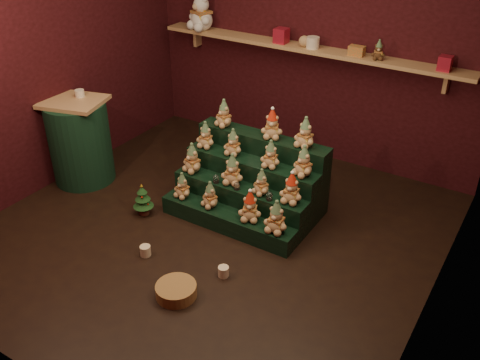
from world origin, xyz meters
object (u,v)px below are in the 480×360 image
Objects in this scene: mug_left at (145,251)px; wicker_basket at (176,291)px; snow_globe_a at (216,179)px; snow_globe_c at (269,196)px; brown_bear at (379,50)px; mug_right at (223,272)px; snow_globe_b at (237,186)px; mini_christmas_tree at (143,199)px; side_table at (80,141)px; white_bear at (201,8)px; riser_tier_front at (227,221)px.

wicker_basket is (0.55, -0.27, 0.00)m from mug_left.
snow_globe_c is (0.59, -0.00, -0.00)m from snow_globe_a.
snow_globe_c is 0.42× the size of brown_bear.
snow_globe_c is 0.88× the size of mug_right.
snow_globe_b reaches higher than mini_christmas_tree.
snow_globe_b is (0.24, -0.00, -0.00)m from snow_globe_a.
side_table is at bearing 154.54° from mug_left.
white_bear is (-1.47, 1.55, 1.17)m from snow_globe_b.
brown_bear is at bearing 58.76° from snow_globe_a.
side_table is at bearing -174.18° from snow_globe_b.
brown_bear is at bearing 67.42° from riser_tier_front.
snow_globe_c is at bearing 17.82° from mini_christmas_tree.
mini_christmas_tree reaches higher than riser_tier_front.
side_table is at bearing -175.10° from snow_globe_c.
riser_tier_front is at bearing 120.45° from mug_right.
mug_left is at bearing -135.92° from brown_bear.
snow_globe_b is 0.80× the size of mug_left.
side_table is at bearing -179.06° from riser_tier_front.
wicker_basket is (0.15, -1.16, -0.35)m from snow_globe_b.
snow_globe_a reaches higher than wicker_basket.
snow_globe_a is at bearing 180.00° from snow_globe_c.
mug_right is (0.34, -0.75, -0.35)m from snow_globe_b.
riser_tier_front is 1.01m from wicker_basket.
mini_christmas_tree is 2.78m from brown_bear.
mug_left is at bearing -114.48° from snow_globe_b.
snow_globe_a is 0.25× the size of wicker_basket.
mug_left is 0.50× the size of brown_bear.
snow_globe_a reaches higher than mini_christmas_tree.
wicker_basket is (-0.19, -0.40, 0.01)m from mug_right.
snow_globe_c is at bearing 89.18° from mug_right.
snow_globe_c is 0.83m from mug_right.
snow_globe_b reaches higher than riser_tier_front.
riser_tier_front reaches higher than wicker_basket.
side_table is 3.25m from brown_bear.
snow_globe_a is 0.59m from snow_globe_c.
mini_christmas_tree is at bearing -164.94° from riser_tier_front.
riser_tier_front is 1.90m from side_table.
riser_tier_front is at bearing 99.08° from wicker_basket.
snow_globe_c is 0.09× the size of side_table.
mini_christmas_tree is 3.60× the size of mug_left.
mini_christmas_tree is 3.74× the size of mug_right.
white_bear reaches higher than side_table.
mug_right is 2.71m from brown_bear.
white_bear is (-1.46, 1.71, 1.48)m from riser_tier_front.
snow_globe_a is 1.03× the size of snow_globe_c.
side_table reaches higher than snow_globe_a.
side_table is 2.68× the size of mini_christmas_tree.
snow_globe_a is 0.87× the size of mug_left.
mug_right is 0.28× the size of wicker_basket.
mug_left is 0.62m from wicker_basket.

